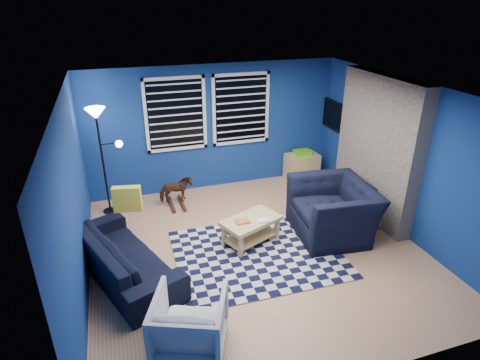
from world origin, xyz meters
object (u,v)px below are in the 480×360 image
Objects in this scene: armchair_bent at (190,323)px; coffee_table at (251,226)px; sofa at (124,256)px; cabinet at (302,166)px; floor_lamp at (99,128)px; armchair_big at (333,210)px; rocking_horse at (176,190)px; tv at (337,117)px.

coffee_table is at bearing -104.42° from armchair_bent.
coffee_table is (1.97, 0.21, 0.00)m from sofa.
sofa is at bearing -153.80° from cabinet.
sofa is 1.98m from coffee_table.
cabinet is at bearing 3.58° from floor_lamp.
armchair_big reaches higher than rocking_horse.
sofa is 3.57× the size of rocking_horse.
coffee_table is 3.04m from floor_lamp.
rocking_horse is (-3.38, -0.14, -1.08)m from tv.
armchair_big is 4.15m from floor_lamp.
sofa is (-4.43, -1.98, -1.09)m from tv.
tv is 1.43× the size of cabinet.
tv is 4.58m from floor_lamp.
sofa is at bearing -46.41° from armchair_bent.
floor_lamp is at bearing -17.28° from sofa.
coffee_table is 0.53× the size of floor_lamp.
armchair_big is at bearing -126.22° from armchair_bent.
tv is at bearing 35.70° from coffee_table.
rocking_horse is at bearing -6.94° from floor_lamp.
armchair_big is at bearing -5.67° from coffee_table.
tv is 0.47× the size of sofa.
coffee_table is (0.92, -1.63, -0.01)m from rocking_horse.
armchair_big reaches higher than sofa.
cabinet is at bearing -81.19° from sofa.
armchair_bent is at bearing -136.84° from tv.
cabinet is 4.21m from floor_lamp.
rocking_horse is (1.05, 1.84, 0.01)m from sofa.
tv is 2.39m from armchair_big.
armchair_big is 1.29× the size of coffee_table.
sofa is 1.59× the size of armchair_big.
rocking_horse is at bearing -177.55° from tv.
floor_lamp is (-1.19, 0.14, 1.28)m from rocking_horse.
coffee_table is at bearing -155.02° from rocking_horse.
rocking_horse is at bearing -51.03° from sofa.
rocking_horse reaches higher than coffee_table.
cabinet is (3.23, 3.83, -0.07)m from armchair_bent.
cabinet is (3.85, 2.23, -0.02)m from sofa.
rocking_horse is (0.43, 3.43, -0.04)m from armchair_bent.
sofa is at bearing -155.89° from tv.
tv is at bearing -87.21° from sofa.
floor_lamp is (-3.49, 1.91, 1.16)m from armchair_big.
armchair_big is 1.93× the size of cabinet.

